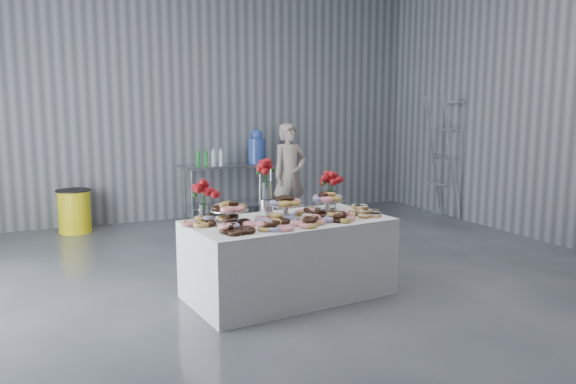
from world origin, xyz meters
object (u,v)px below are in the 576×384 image
water_jug (257,148)px  prep_table (228,182)px  trash_barrel (74,211)px  stepladder (443,157)px  display_table (289,258)px  person (290,175)px

water_jug → prep_table: bearing=180.0°
trash_barrel → stepladder: bearing=-13.2°
display_table → stepladder: stepladder is taller
person → stepladder: bearing=-20.3°
prep_table → trash_barrel: size_ratio=2.38×
water_jug → trash_barrel: size_ratio=0.88×
prep_table → person: 1.11m
display_table → water_jug: (1.09, 3.75, 0.77)m
display_table → trash_barrel: display_table is taller
display_table → person: bearing=65.9°
display_table → prep_table: size_ratio=1.27×
prep_table → stepladder: stepladder is taller
water_jug → stepladder: stepladder is taller
prep_table → stepladder: (3.22, -1.30, 0.38)m
trash_barrel → person: bearing=-15.2°
display_table → trash_barrel: (-1.74, 3.75, -0.06)m
trash_barrel → stepladder: stepladder is taller
prep_table → water_jug: bearing=-0.0°
person → prep_table: bearing=121.6°
water_jug → person: (0.22, -0.83, -0.37)m
stepladder → trash_barrel: bearing=166.8°
water_jug → stepladder: 3.02m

